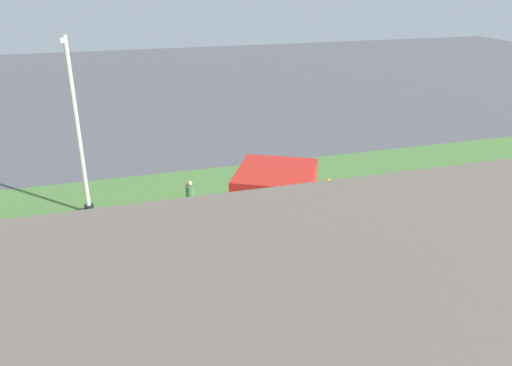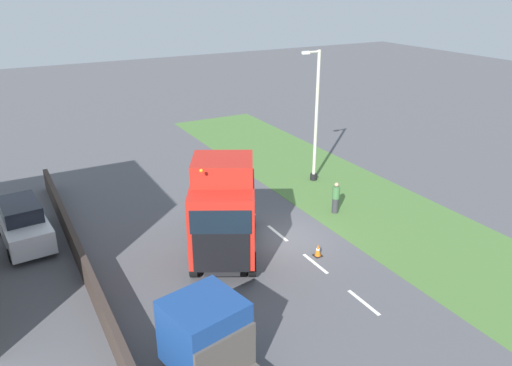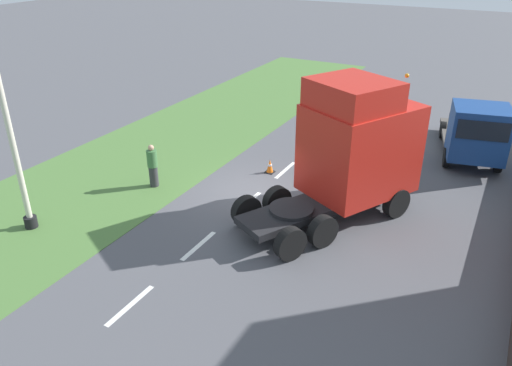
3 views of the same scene
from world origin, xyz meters
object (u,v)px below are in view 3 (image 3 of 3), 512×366
at_px(lamp_post, 10,127).
at_px(pedestrian, 153,166).
at_px(flatbed_truck, 476,133).
at_px(lorry_cab, 354,149).
at_px(traffic_cone_lead, 270,166).

distance_m(lamp_post, pedestrian, 5.38).
xyz_separation_m(flatbed_truck, pedestrian, (-10.52, -7.93, -0.58)).
relative_size(flatbed_truck, pedestrian, 3.58).
relative_size(lorry_cab, pedestrian, 3.84).
xyz_separation_m(lorry_cab, traffic_cone_lead, (-3.87, 1.51, -2.07)).
height_order(lorry_cab, traffic_cone_lead, lorry_cab).
bearing_deg(lorry_cab, lamp_post, -117.53).
xyz_separation_m(lorry_cab, pedestrian, (-7.26, -1.71, -1.51)).
xyz_separation_m(pedestrian, traffic_cone_lead, (3.39, 3.23, -0.56)).
distance_m(lorry_cab, traffic_cone_lead, 4.65).
bearing_deg(flatbed_truck, lorry_cab, 50.24).
distance_m(lorry_cab, pedestrian, 7.61).
bearing_deg(lamp_post, pedestrian, 69.72).
xyz_separation_m(flatbed_truck, lamp_post, (-12.14, -12.31, 2.11)).
relative_size(lorry_cab, traffic_cone_lead, 11.33).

